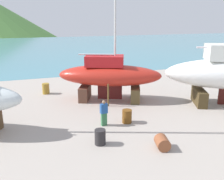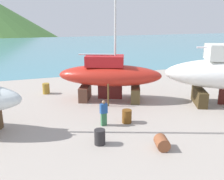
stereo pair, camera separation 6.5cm
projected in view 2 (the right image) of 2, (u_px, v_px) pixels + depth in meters
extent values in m
plane|color=#A79D93|center=(120.00, 106.00, 19.27)|extent=(44.94, 44.94, 0.00)
cube|color=teal|center=(55.00, 47.00, 58.11)|extent=(166.78, 62.87, 0.01)
cube|color=brown|center=(135.00, 94.00, 20.29)|extent=(1.51, 2.29, 1.15)
cube|color=brown|center=(85.00, 93.00, 20.59)|extent=(1.51, 2.29, 1.15)
cylinder|color=brown|center=(111.00, 85.00, 21.80)|extent=(0.12, 0.12, 1.72)
cylinder|color=brown|center=(108.00, 95.00, 18.92)|extent=(0.12, 0.12, 1.72)
ellipsoid|color=red|center=(110.00, 75.00, 20.03)|extent=(8.58, 5.73, 1.65)
cube|color=#501816|center=(110.00, 92.00, 20.42)|extent=(1.83, 0.85, 1.15)
cube|color=red|center=(105.00, 61.00, 19.75)|extent=(3.35, 2.67, 0.82)
cylinder|color=silver|center=(97.00, 54.00, 19.66)|extent=(2.67, 1.23, 0.12)
cube|color=#43351D|center=(199.00, 97.00, 19.48)|extent=(1.67, 2.61, 1.17)
cylinder|color=silver|center=(223.00, 48.00, 18.33)|extent=(3.53, 1.66, 0.13)
cube|color=#336A43|center=(104.00, 119.00, 15.61)|extent=(0.36, 0.24, 0.81)
cube|color=#214D90|center=(104.00, 108.00, 15.42)|extent=(0.47, 0.30, 0.60)
sphere|color=#926F53|center=(104.00, 102.00, 15.30)|extent=(0.22, 0.22, 0.22)
cylinder|color=#282628|center=(100.00, 137.00, 13.27)|extent=(0.72, 0.72, 0.82)
cylinder|color=brown|center=(127.00, 116.00, 16.02)|extent=(0.80, 0.80, 0.85)
cylinder|color=olive|center=(46.00, 89.00, 22.17)|extent=(0.66, 0.66, 0.93)
cylinder|color=brown|center=(162.00, 143.00, 12.82)|extent=(0.85, 0.98, 0.67)
cube|color=brown|center=(218.00, 79.00, 27.06)|extent=(0.45, 1.28, 0.20)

